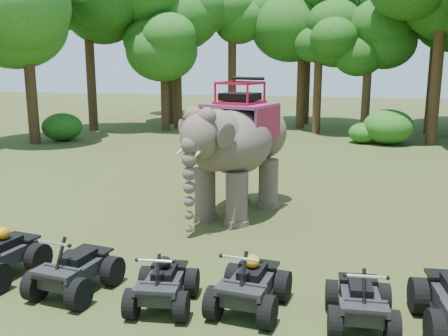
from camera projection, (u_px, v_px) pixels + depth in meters
The scene contains 19 objects.
ground at pixel (212, 258), 11.64m from camera, with size 110.00×110.00×0.00m, color #47381E.
elephant at pixel (238, 147), 14.72m from camera, with size 2.10×4.78×4.02m, color brown, non-canonical shape.
atv_1 at pixel (74, 262), 9.80m from camera, with size 1.24×1.70×1.26m, color black, non-canonical shape.
atv_2 at pixel (163, 277), 9.25m from camera, with size 1.13×1.54×1.14m, color black, non-canonical shape.
atv_3 at pixel (250, 277), 9.12m from camera, with size 1.23×1.68×1.25m, color black, non-canonical shape.
atv_4 at pixel (361, 293), 8.59m from camera, with size 1.14×1.56×1.16m, color black, non-canonical shape.
tree_0 at pixel (302, 56), 33.14m from camera, with size 6.72×6.72×9.61m, color #195114, non-canonical shape.
tree_1 at pixel (367, 78), 29.72m from camera, with size 4.92×4.92×7.02m, color #195114, non-canonical shape.
tree_2 at pixel (438, 57), 26.45m from camera, with size 6.60×6.60×9.42m, color #195114, non-canonical shape.
tree_25 at pixel (28, 54), 26.82m from camera, with size 6.78×6.78×9.69m, color #195114, non-canonical shape.
tree_26 at pixel (90, 57), 32.02m from camera, with size 6.62×6.62×9.46m, color #195114, non-canonical shape.
tree_27 at pixel (164, 71), 32.45m from camera, with size 5.38×5.38×7.69m, color #195114, non-canonical shape.
tree_28 at pixel (232, 65), 33.99m from camera, with size 5.94×5.94×8.48m, color #195114, non-canonical shape.
tree_29 at pixel (169, 73), 35.91m from camera, with size 5.09×5.09×7.27m, color #195114, non-canonical shape.
tree_31 at pixel (318, 76), 30.98m from camera, with size 5.01×5.01×7.16m, color #195114, non-canonical shape.
tree_32 at pixel (166, 65), 41.48m from camera, with size 5.86×5.86×8.37m, color #195114, non-canonical shape.
tree_35 at pixel (177, 56), 33.20m from camera, with size 6.72×6.72×9.60m, color #195114, non-canonical shape.
tree_36 at pixel (435, 50), 30.58m from camera, with size 7.22×7.22×10.32m, color #195114, non-canonical shape.
tree_38 at pixel (307, 57), 35.74m from camera, with size 6.66×6.66×9.52m, color #195114, non-canonical shape.
Camera 1 is at (2.80, -10.58, 4.50)m, focal length 40.00 mm.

